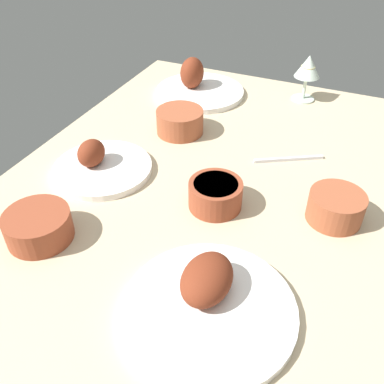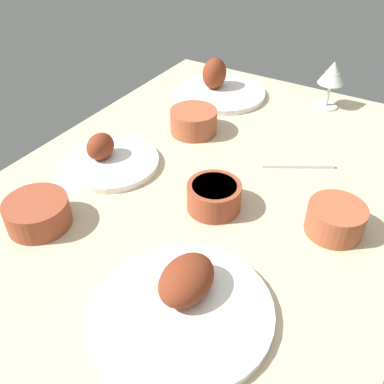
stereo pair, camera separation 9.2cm
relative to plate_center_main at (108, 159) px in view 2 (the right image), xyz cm
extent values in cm
cube|color=#C6B28E|center=(-1.05, -24.46, -3.71)|extent=(140.00, 90.00, 4.00)
cylinder|color=white|center=(0.01, -0.62, -0.91)|extent=(23.53, 23.53, 1.60)
ellipsoid|color=maroon|center=(-0.04, 1.95, 2.85)|extent=(7.54, 5.82, 6.45)
cylinder|color=white|center=(-27.24, -38.99, -0.91)|extent=(29.11, 29.11, 1.60)
ellipsoid|color=maroon|center=(-24.17, -37.35, 2.75)|extent=(11.54, 8.33, 6.21)
cylinder|color=white|center=(48.39, -5.30, -0.91)|extent=(27.83, 27.83, 1.60)
ellipsoid|color=maroon|center=(49.67, -2.10, 4.38)|extent=(8.74, 7.15, 9.77)
cylinder|color=brown|center=(-1.32, -29.88, 1.29)|extent=(11.49, 11.49, 6.00)
cylinder|color=#D6BC70|center=(-1.32, -29.88, 3.78)|extent=(9.42, 9.42, 1.00)
cylinder|color=#A35133|center=(4.96, -53.93, 1.39)|extent=(11.42, 11.42, 6.21)
cylinder|color=brown|center=(4.96, -53.93, 4.00)|extent=(9.36, 9.36, 1.00)
cylinder|color=#A35133|center=(24.38, -9.64, 1.52)|extent=(12.68, 12.68, 6.46)
cylinder|color=white|center=(24.38, -9.64, 4.25)|extent=(10.39, 10.39, 1.00)
cylinder|color=brown|center=(-24.00, -1.92, 1.18)|extent=(12.96, 12.96, 5.78)
cylinder|color=#4C192D|center=(-24.00, -1.92, 3.57)|extent=(10.63, 10.63, 1.00)
cylinder|color=silver|center=(58.04, -36.13, -1.46)|extent=(7.00, 7.00, 0.50)
cylinder|color=silver|center=(58.04, -36.13, 2.29)|extent=(1.00, 1.00, 7.00)
cone|color=silver|center=(58.04, -36.13, 9.04)|extent=(7.60, 7.60, 6.50)
cylinder|color=beige|center=(58.04, -36.13, 7.59)|extent=(4.18, 4.18, 2.80)
cube|color=silver|center=(22.67, -40.25, -1.31)|extent=(9.64, 15.65, 0.80)
camera|label=1|loc=(-67.32, -53.71, 57.32)|focal=39.65mm
camera|label=2|loc=(-63.08, -61.88, 57.32)|focal=39.65mm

